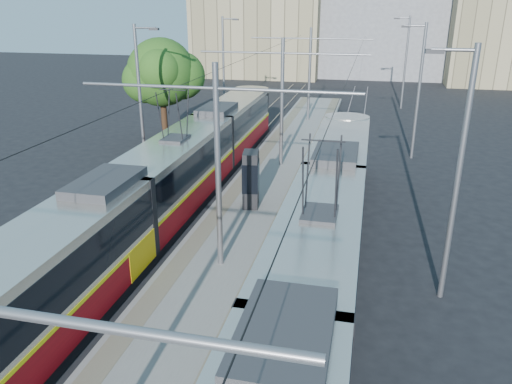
# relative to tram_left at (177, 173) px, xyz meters

# --- Properties ---
(platform) EXTENTS (4.00, 50.00, 0.30)m
(platform) POSITION_rel_tram_left_xyz_m (3.60, 3.80, -1.56)
(platform) COLOR gray
(platform) RESTS_ON ground
(tactile_strip_left) EXTENTS (0.70, 50.00, 0.01)m
(tactile_strip_left) POSITION_rel_tram_left_xyz_m (2.15, 3.80, -1.40)
(tactile_strip_left) COLOR gray
(tactile_strip_left) RESTS_ON platform
(tactile_strip_right) EXTENTS (0.70, 50.00, 0.01)m
(tactile_strip_right) POSITION_rel_tram_left_xyz_m (5.05, 3.80, -1.40)
(tactile_strip_right) COLOR gray
(tactile_strip_right) RESTS_ON platform
(rails) EXTENTS (8.71, 70.00, 0.03)m
(rails) POSITION_rel_tram_left_xyz_m (3.60, 3.80, -1.69)
(rails) COLOR gray
(rails) RESTS_ON ground
(tram_left) EXTENTS (2.43, 31.32, 5.50)m
(tram_left) POSITION_rel_tram_left_xyz_m (0.00, 0.00, 0.00)
(tram_left) COLOR black
(tram_left) RESTS_ON ground
(tram_right) EXTENTS (2.43, 29.23, 5.50)m
(tram_right) POSITION_rel_tram_left_xyz_m (7.20, -7.04, 0.15)
(tram_right) COLOR black
(tram_right) RESTS_ON ground
(catenary) EXTENTS (9.20, 70.00, 7.00)m
(catenary) POSITION_rel_tram_left_xyz_m (3.60, 0.96, 2.82)
(catenary) COLOR slate
(catenary) RESTS_ON platform
(street_lamps) EXTENTS (15.18, 38.22, 8.00)m
(street_lamps) POSITION_rel_tram_left_xyz_m (3.60, 7.80, 2.48)
(street_lamps) COLOR slate
(street_lamps) RESTS_ON ground
(shelter) EXTENTS (0.89, 1.26, 2.56)m
(shelter) POSITION_rel_tram_left_xyz_m (3.39, 0.29, -0.06)
(shelter) COLOR black
(shelter) RESTS_ON platform
(tree) EXTENTS (4.82, 4.46, 7.00)m
(tree) POSITION_rel_tram_left_xyz_m (-4.66, 10.46, 3.03)
(tree) COLOR #382314
(tree) RESTS_ON ground
(building_left) EXTENTS (16.32, 12.24, 12.83)m
(building_left) POSITION_rel_tram_left_xyz_m (-6.40, 46.80, 4.72)
(building_left) COLOR tan
(building_left) RESTS_ON ground
(building_centre) EXTENTS (18.36, 14.28, 14.65)m
(building_centre) POSITION_rel_tram_left_xyz_m (9.60, 50.80, 5.63)
(building_centre) COLOR gray
(building_centre) RESTS_ON ground
(building_right) EXTENTS (14.28, 10.20, 11.75)m
(building_right) POSITION_rel_tram_left_xyz_m (23.60, 44.80, 4.18)
(building_right) COLOR tan
(building_right) RESTS_ON ground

